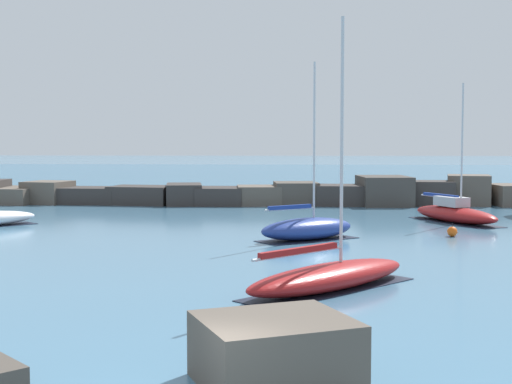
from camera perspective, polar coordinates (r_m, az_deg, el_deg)
open_sea_beyond at (r=121.26m, az=2.97°, el=1.41°), size 400.00×116.00×0.01m
breakwater_jetty at (r=61.31m, az=2.94°, el=-0.14°), size 59.49×6.88×2.55m
foreground_rocks at (r=16.37m, az=-12.27°, el=-12.66°), size 13.52×4.60×1.46m
sailboat_moored_2 at (r=38.82m, az=4.12°, el=-2.91°), size 6.01×5.33×9.63m
sailboat_moored_3 at (r=49.15m, az=15.60°, el=-1.63°), size 5.46×8.15×9.15m
sailboat_moored_4 at (r=25.76m, az=5.91°, el=-6.67°), size 6.90×7.26×9.73m
mooring_buoy_orange_near at (r=41.56m, az=15.43°, el=-3.07°), size 0.57×0.57×0.77m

